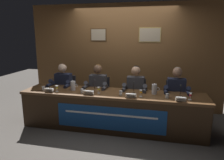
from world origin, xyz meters
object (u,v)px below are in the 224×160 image
Objects in this scene: water_cup_center_left at (82,91)px; juice_glass_center_right at (141,92)px; panelist_far_left at (62,86)px; nameplate_far_left at (49,90)px; nameplate_far_right at (181,99)px; chair_center_left at (100,98)px; chair_far_right at (175,103)px; water_cup_far_right at (167,96)px; water_pitcher_right_side at (154,89)px; panelist_center_right at (135,90)px; microphone_far_right at (181,93)px; panelist_far_right at (176,93)px; nameplate_center_left at (88,93)px; microphone_center_left at (93,87)px; microphone_center_right at (133,90)px; water_cup_center_right at (121,93)px; panelist_center_left at (97,88)px; chair_far_left at (66,95)px; water_cup_far_left at (43,88)px; juice_glass_far_left at (57,87)px; conference_table at (111,105)px; chair_center_right at (136,100)px; nameplate_center_right at (131,96)px; microphone_far_left at (51,85)px; water_pitcher_left_side at (73,86)px.

juice_glass_center_right is (1.15, 0.02, 0.05)m from water_cup_center_left.
panelist_far_left reaches higher than nameplate_far_left.
chair_center_left is at bearing 153.33° from nameplate_far_right.
panelist_far_left is at bearing -175.43° from chair_far_right.
water_cup_center_left is 1.62m from water_cup_far_right.
water_pitcher_right_side is at bearing -131.91° from chair_far_right.
chair_center_left is 0.73× the size of panelist_center_right.
panelist_center_right is 5.68× the size of microphone_far_right.
water_pitcher_right_side is at bearing -146.97° from panelist_far_right.
nameplate_center_left is 0.28m from microphone_center_left.
microphone_center_right is at bearing 159.85° from nameplate_far_right.
water_cup_center_right is 0.28m from microphone_center_right.
nameplate_center_left is at bearing -88.76° from panelist_center_left.
chair_far_left is 4.17× the size of microphone_center_right.
panelist_far_right is 5.85× the size of water_pitcher_right_side.
juice_glass_center_right reaches higher than water_cup_far_right.
water_pitcher_right_side is at bearing -13.06° from chair_far_left.
panelist_far_left is 1.05m from nameplate_center_left.
water_cup_center_left is at bearing 152.80° from nameplate_center_left.
panelist_center_left reaches higher than nameplate_far_left.
nameplate_far_left is 0.22m from water_cup_far_left.
juice_glass_far_left is 1.52m from microphone_center_right.
water_cup_far_right is at bearing 146.42° from nameplate_far_right.
microphone_center_left is at bearing -157.27° from panelist_center_right.
chair_center_right is at bearing 58.25° from conference_table.
panelist_center_left is (-0.00, -0.20, 0.28)m from chair_center_left.
juice_glass_far_left is at bearing 176.82° from nameplate_center_right.
chair_center_left is (-0.42, 0.67, -0.07)m from conference_table.
microphone_center_left is at bearing 18.72° from nameplate_far_left.
water_pitcher_right_side is at bearing 2.92° from microphone_far_left.
panelist_center_left is 5.85× the size of water_pitcher_right_side.
panelist_far_right is (0.66, 0.51, -0.12)m from juice_glass_center_right.
panelist_far_left is at bearing 165.55° from nameplate_far_right.
microphone_far_left is 0.92m from nameplate_center_left.
juice_glass_far_left is 0.53m from water_cup_center_left.
chair_far_right is at bearing 4.57° from panelist_far_left.
panelist_center_left is 6.17× the size of nameplate_center_left.
water_cup_far_left is 2.69m from nameplate_far_right.
nameplate_far_left is at bearing -29.95° from water_cup_far_left.
microphone_far_left reaches higher than nameplate_center_left.
microphone_far_left is 2.54× the size of water_cup_center_right.
panelist_center_right is (1.50, 0.55, -0.12)m from juice_glass_far_left.
panelist_far_left is at bearing 180.00° from panelist_center_right.
chair_far_right is (0.83, 0.53, -0.38)m from microphone_center_right.
water_cup_center_left is (-0.15, -0.73, 0.35)m from chair_center_left.
chair_far_right is 0.81m from water_cup_far_right.
chair_center_right is at bearing 73.53° from water_cup_center_right.
chair_far_left is 0.82m from water_pitcher_left_side.
panelist_center_right is at bearing 141.74° from water_cup_far_right.
juice_glass_far_left is at bearing -178.02° from water_cup_center_left.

